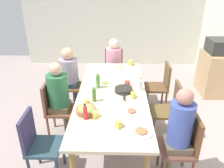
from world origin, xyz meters
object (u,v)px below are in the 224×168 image
Objects in this scene: bottle_1 at (140,84)px; microwave at (218,46)px; dining_table at (112,97)px; person_3 at (59,94)px; chair_2 at (66,83)px; cup_3 at (87,102)px; person_2 at (70,73)px; cup_0 at (118,124)px; plate_2 at (121,67)px; cup_4 at (133,95)px; plate_0 at (105,83)px; cup_2 at (127,83)px; person_0 at (114,60)px; bowl_0 at (86,110)px; person_5 at (179,129)px; chair_6 at (161,84)px; plate_1 at (141,132)px; chair_5 at (184,144)px; chair_0 at (114,68)px; side_cabinet at (212,73)px; chair_3 at (55,106)px; serving_pan at (123,90)px; bottle_2 at (94,94)px; plate_3 at (132,112)px; cup_1 at (95,115)px; cup_5 at (131,63)px; chair_1 at (38,142)px; bottle_3 at (85,112)px.

microwave is (-1.37, 1.65, 0.19)m from bottle_1.
dining_table is 0.79m from person_3.
chair_2 is 1.32m from cup_3.
person_2 is 1.87m from cup_0.
bottle_1 is at bearing 121.72° from cup_3.
person_2 is 2.97m from microwave.
cup_4 reaches higher than plate_2.
plate_0 is 1.75× the size of cup_2.
person_0 reaches higher than bowl_0.
person_5 is 5.16× the size of plate_2.
plate_1 is at bearing -17.05° from chair_6.
chair_0 is at bearing -160.09° from chair_5.
chair_3 is at bearing -63.23° from side_cabinet.
plate_0 is 0.49× the size of serving_pan.
person_0 is at bearing 172.23° from bottle_2.
person_3 is at bearing -116.07° from plate_3.
serving_pan is at bearing 128.24° from cup_3.
cup_2 is (-0.25, 0.24, 0.11)m from dining_table.
plate_2 is at bearing 136.69° from person_3.
cup_1 is at bearing -76.37° from plate_3.
side_cabinet is at bearing 139.34° from cup_0.
plate_2 is at bearing 12.80° from chair_0.
dining_table is 1.22m from chair_5.
cup_0 is 1.99m from cup_5.
serving_pan is 2.23× the size of bottle_1.
plate_1 is at bearing 40.62° from bottle_2.
chair_0 reaches higher than cup_5.
dining_table is at bearing 90.00° from chair_3.
cup_5 is (-1.78, 0.53, 0.01)m from cup_1.
dining_table is 0.66m from cup_1.
bottle_2 is (-0.58, 0.64, 0.35)m from chair_1.
cup_4 is at bearing 109.00° from cup_3.
chair_5 and side_cabinet have the same top height.
cup_0 reaches higher than plate_2.
cup_2 is at bearing 136.20° from dining_table.
bottle_2 is (0.11, -0.55, 0.07)m from cup_4.
plate_3 is 0.61m from cup_3.
person_0 is 2.06m from plate_3.
serving_pan is at bearing -8.47° from cup_5.
person_2 is (-0.00, 0.09, 0.21)m from chair_2.
plate_0 is 1.15m from cup_0.
person_5 is at bearing -29.08° from microwave.
bottle_3 reaches higher than serving_pan.
bowl_0 is 0.15m from cup_1.
cup_5 reaches higher than cup_2.
person_0 reaches higher than chair_5.
plate_2 is (-1.81, -0.74, 0.25)m from chair_5.
chair_1 and side_cabinet have the same top height.
chair_3 is 0.83m from bowl_0.
cup_5 reaches higher than cup_3.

